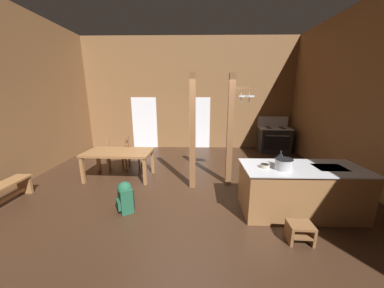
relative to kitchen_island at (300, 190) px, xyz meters
The scene contains 17 objects.
ground_plane 2.32m from the kitchen_island, 166.44° to the left, with size 8.97×9.29×0.10m, color #382316.
wall_back 5.58m from the kitchen_island, 114.43° to the left, with size 8.97×0.14×4.30m, color brown.
glazed_door_back_left 6.28m from the kitchen_island, 130.26° to the left, with size 1.00×0.01×2.05m, color white.
glazed_panel_back_right 5.13m from the kitchen_island, 110.59° to the left, with size 0.84×0.01×2.05m, color white.
kitchen_island is the anchor object (origin of this frame).
stove_range 4.35m from the kitchen_island, 75.67° to the left, with size 1.20×0.89×1.32m.
support_post_with_pot_rack 1.94m from the kitchen_island, 131.01° to the left, with size 0.59×0.24×2.65m.
support_post_center 2.44m from the kitchen_island, 152.44° to the left, with size 0.14×0.14×2.65m.
step_stool 0.93m from the kitchen_island, 114.32° to the right, with size 0.38×0.30×0.30m.
dining_table 4.26m from the kitchen_island, 158.49° to the left, with size 1.74×0.98×0.74m.
ladderback_chair_near_window 4.52m from the kitchen_island, 148.83° to the left, with size 0.47×0.47×0.95m.
ladderback_chair_by_post 5.05m from the kitchen_island, 151.73° to the left, with size 0.57×0.57×0.95m.
bench_along_left_wall 5.81m from the kitchen_island, behind, with size 0.36×1.18×0.44m.
backpack 3.29m from the kitchen_island, behind, with size 0.38×0.39×0.60m.
stockpot_on_counter 0.71m from the kitchen_island, 162.45° to the right, with size 0.37×0.30×0.20m.
mixing_bowl_on_counter 0.86m from the kitchen_island, behind, with size 0.18×0.18×0.06m.
bottle_tall_on_counter 0.70m from the kitchen_island, behind, with size 0.08×0.08×0.29m.
Camera 1 is at (0.24, -4.04, 2.20)m, focal length 19.09 mm.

